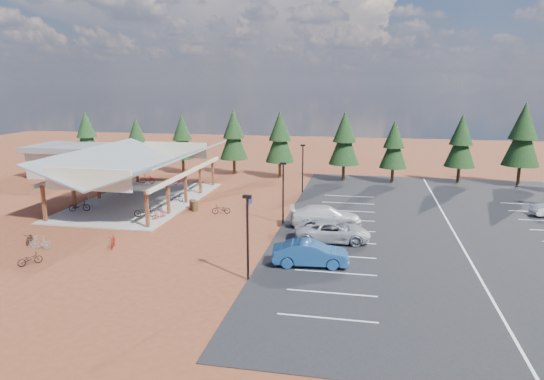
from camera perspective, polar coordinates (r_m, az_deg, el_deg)
The scene contains 37 objects.
ground at distance 39.52m, azimuth -6.39°, elevation -4.35°, with size 140.00×140.00×0.00m, color brown.
asphalt_lot at distance 41.24m, azimuth 20.42°, elevation -4.33°, with size 27.00×44.00×0.04m, color black.
concrete_pad at distance 49.46m, azimuth -15.05°, elevation -1.23°, with size 10.60×18.60×0.10m, color gray.
bike_pavilion at distance 48.74m, azimuth -15.29°, elevation 3.09°, with size 11.65×19.40×4.97m.
outbuilding at distance 65.38m, azimuth -21.99°, elevation 3.30°, with size 11.00×7.00×3.90m.
lamp_post_0 at distance 28.14m, azimuth -2.89°, elevation -4.90°, with size 0.50×0.25×5.14m.
lamp_post_1 at distance 39.51m, azimuth 1.32°, elevation 0.18°, with size 0.50×0.25×5.14m.
lamp_post_2 at distance 51.17m, azimuth 3.63°, elevation 2.96°, with size 0.50×0.25×5.14m.
trash_bin_0 at distance 45.22m, azimuth -9.33°, elevation -1.70°, with size 0.60×0.60×0.90m, color #49321A.
trash_bin_1 at distance 44.60m, azimuth -9.05°, elevation -1.89°, with size 0.60×0.60×0.90m, color #49321A.
pine_0 at distance 69.04m, azimuth -20.98°, elevation 6.15°, with size 3.38×3.38×7.87m.
pine_1 at distance 64.58m, azimuth -15.63°, elevation 5.76°, with size 3.09×3.09×7.19m.
pine_2 at distance 63.68m, azimuth -10.53°, elevation 6.14°, with size 3.25×3.25×7.58m.
pine_3 at distance 61.54m, azimuth -4.53°, elevation 6.49°, with size 3.55×3.55×8.27m.
pine_4 at distance 59.08m, azimuth 0.94°, elevation 6.25°, with size 3.53×3.53×8.22m.
pine_5 at distance 57.80m, azimuth 8.52°, elevation 6.03°, with size 3.56×3.56×8.30m.
pine_6 at distance 57.79m, azimuth 14.14°, elevation 5.21°, with size 3.15×3.15×7.34m.
pine_7 at distance 59.90m, azimuth 21.35°, elevation 5.36°, with size 3.43×3.43×8.00m.
pine_8 at distance 61.24m, azimuth 27.43°, elevation 5.76°, with size 4.03×4.03×9.39m.
bike_0 at distance 46.90m, azimuth -21.73°, elevation -1.75°, with size 0.65×1.85×0.97m, color black.
bike_1 at distance 48.02m, azimuth -20.51°, elevation -1.32°, with size 0.47×1.67×1.00m, color #9FA1A8.
bike_2 at distance 52.41m, azimuth -16.83°, elevation -0.03°, with size 0.58×1.67×0.88m, color #222399.
bike_3 at distance 57.47m, azimuth -14.46°, elevation 1.28°, with size 0.52×1.83×1.10m, color maroon.
bike_4 at distance 43.19m, azimuth -14.75°, elevation -2.46°, with size 0.63×1.80×0.94m, color black.
bike_5 at distance 45.47m, azimuth -13.60°, elevation -1.64°, with size 0.45×1.61×0.97m, color gray.
bike_6 at distance 48.31m, azimuth -11.25°, elevation -0.76°, with size 0.59×1.69×0.89m, color navy.
bike_7 at distance 55.91m, azimuth -10.72°, elevation 1.14°, with size 0.50×1.78×1.07m, color maroon.
bike_8 at distance 39.30m, azimuth -26.65°, elevation -5.11°, with size 0.54×1.54×0.81m, color black.
bike_11 at distance 36.11m, azimuth -18.21°, elevation -5.79°, with size 0.43×1.51×0.91m, color maroon.
bike_12 at distance 34.83m, azimuth -26.59°, elevation -7.27°, with size 0.53×1.51×0.79m, color black.
bike_13 at distance 37.64m, azimuth -25.59°, elevation -5.60°, with size 0.46×1.64×0.99m, color gray.
bike_14 at distance 46.17m, azimuth -2.62°, elevation -1.24°, with size 0.62×1.76×0.93m, color navy.
bike_15 at distance 42.36m, azimuth -13.16°, elevation -2.84°, with size 0.41×1.47×0.88m, color maroon.
bike_16 at distance 43.33m, azimuth -6.00°, elevation -2.26°, with size 0.56×1.61×0.85m, color black.
car_1 at distance 30.99m, azimuth 4.56°, elevation -7.45°, with size 1.68×4.81×1.58m, color navy.
car_2 at distance 35.73m, azimuth 7.14°, elevation -4.83°, with size 2.56×5.55×1.54m, color #9D9EA4.
car_3 at distance 39.41m, azimuth 6.32°, elevation -3.07°, with size 2.34×5.75×1.67m, color silver.
Camera 1 is at (11.59, -36.05, 11.33)m, focal length 32.00 mm.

